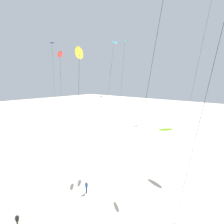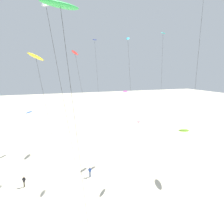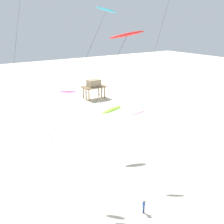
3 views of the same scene
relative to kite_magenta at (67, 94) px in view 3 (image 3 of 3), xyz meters
The scene contains 7 objects.
kite_magenta is the anchor object (origin of this frame).
kite_cyan 9.32m from the kite_magenta, 19.61° to the right, with size 9.48×6.35×21.93m.
kite_lime 12.36m from the kite_magenta, 29.55° to the left, with size 3.97×2.38×8.16m.
kite_pink 9.65m from the kite_magenta, 11.74° to the right, with size 3.26×2.21×9.74m.
kite_red 11.29m from the kite_magenta, 83.13° to the right, with size 8.81×5.96×19.85m.
kite_flyer_middle 15.12m from the kite_magenta, 59.71° to the right, with size 0.72×0.72×1.67m.
stilt_house 44.42m from the kite_magenta, 55.68° to the left, with size 6.19×3.89×5.24m.
Camera 3 is at (-16.31, -13.14, 20.44)m, focal length 43.81 mm.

